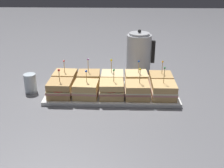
# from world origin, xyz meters

# --- Properties ---
(ground_plane) EXTENTS (6.00, 6.00, 0.00)m
(ground_plane) POSITION_xyz_m (0.00, 0.00, 0.00)
(ground_plane) COLOR slate
(serving_platter) EXTENTS (0.64, 0.27, 0.02)m
(serving_platter) POSITION_xyz_m (0.00, 0.00, 0.01)
(serving_platter) COLOR white
(serving_platter) RESTS_ON ground_plane
(sandwich_front_far_left) EXTENTS (0.12, 0.12, 0.14)m
(sandwich_front_far_left) POSITION_xyz_m (-0.24, -0.06, 0.06)
(sandwich_front_far_left) COLOR tan
(sandwich_front_far_left) RESTS_ON serving_platter
(sandwich_front_left) EXTENTS (0.12, 0.12, 0.13)m
(sandwich_front_left) POSITION_xyz_m (-0.12, -0.06, 0.05)
(sandwich_front_left) COLOR tan
(sandwich_front_left) RESTS_ON serving_platter
(sandwich_front_center) EXTENTS (0.12, 0.12, 0.14)m
(sandwich_front_center) POSITION_xyz_m (0.00, -0.06, 0.06)
(sandwich_front_center) COLOR tan
(sandwich_front_center) RESTS_ON serving_platter
(sandwich_front_right) EXTENTS (0.12, 0.12, 0.15)m
(sandwich_front_right) POSITION_xyz_m (0.12, -0.06, 0.05)
(sandwich_front_right) COLOR tan
(sandwich_front_right) RESTS_ON serving_platter
(sandwich_front_far_right) EXTENTS (0.12, 0.12, 0.15)m
(sandwich_front_far_right) POSITION_xyz_m (0.24, -0.06, 0.05)
(sandwich_front_far_right) COLOR tan
(sandwich_front_far_right) RESTS_ON serving_platter
(sandwich_back_far_left) EXTENTS (0.12, 0.12, 0.14)m
(sandwich_back_far_left) POSITION_xyz_m (-0.24, 0.06, 0.06)
(sandwich_back_far_left) COLOR tan
(sandwich_back_far_left) RESTS_ON serving_platter
(sandwich_back_left) EXTENTS (0.12, 0.12, 0.15)m
(sandwich_back_left) POSITION_xyz_m (-0.12, 0.06, 0.06)
(sandwich_back_left) COLOR tan
(sandwich_back_left) RESTS_ON serving_platter
(sandwich_back_center) EXTENTS (0.12, 0.12, 0.15)m
(sandwich_back_center) POSITION_xyz_m (0.00, 0.06, 0.06)
(sandwich_back_center) COLOR beige
(sandwich_back_center) RESTS_ON serving_platter
(sandwich_back_right) EXTENTS (0.12, 0.12, 0.14)m
(sandwich_back_right) POSITION_xyz_m (0.12, 0.06, 0.06)
(sandwich_back_right) COLOR #DBB77A
(sandwich_back_right) RESTS_ON serving_platter
(sandwich_back_far_right) EXTENTS (0.12, 0.12, 0.14)m
(sandwich_back_far_right) POSITION_xyz_m (0.24, 0.06, 0.05)
(sandwich_back_far_right) COLOR tan
(sandwich_back_far_right) RESTS_ON serving_platter
(kettle_steel) EXTENTS (0.17, 0.14, 0.25)m
(kettle_steel) POSITION_xyz_m (0.15, 0.34, 0.12)
(kettle_steel) COLOR #B7BABF
(kettle_steel) RESTS_ON ground_plane
(drinking_glass) EXTENTS (0.06, 0.06, 0.09)m
(drinking_glass) POSITION_xyz_m (-0.41, 0.02, 0.05)
(drinking_glass) COLOR silver
(drinking_glass) RESTS_ON ground_plane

